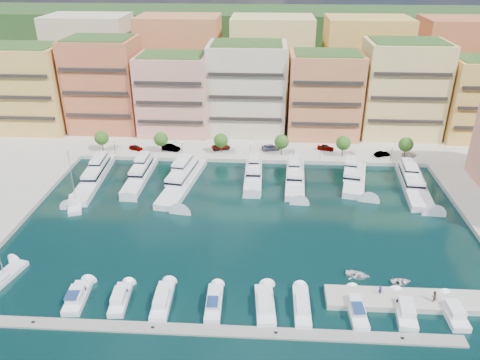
{
  "coord_description": "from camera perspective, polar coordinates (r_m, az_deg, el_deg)",
  "views": [
    {
      "loc": [
        3.83,
        -80.88,
        50.09
      ],
      "look_at": [
        -1.41,
        7.85,
        6.0
      ],
      "focal_mm": 35.0,
      "sensor_mm": 36.0,
      "label": 1
    }
  ],
  "objects": [
    {
      "name": "tender_2",
      "position": [
        83.98,
        19.04,
        -11.65
      ],
      "size": [
        3.67,
        2.82,
        0.71
      ],
      "primitive_type": "imported",
      "rotation": [
        0.0,
        0.0,
        1.69
      ],
      "color": "silver",
      "rests_on": "ground"
    },
    {
      "name": "yacht_0",
      "position": [
        117.48,
        -17.33,
        0.52
      ],
      "size": [
        5.54,
        24.6,
        7.3
      ],
      "color": "silver",
      "rests_on": "ground"
    },
    {
      "name": "yacht_5",
      "position": [
        114.9,
        13.76,
        0.39
      ],
      "size": [
        8.13,
        18.3,
        7.3
      ],
      "color": "silver",
      "rests_on": "ground"
    },
    {
      "name": "tree_2",
      "position": [
        123.61,
        -2.36,
        4.84
      ],
      "size": [
        3.8,
        3.8,
        5.65
      ],
      "color": "#473323",
      "rests_on": "north_quay"
    },
    {
      "name": "lamppost_1",
      "position": [
        123.2,
        -7.1,
        4.12
      ],
      "size": [
        0.3,
        0.3,
        4.2
      ],
      "color": "black",
      "rests_on": "north_quay"
    },
    {
      "name": "apartment_1",
      "position": [
        145.68,
        -16.21,
        11.14
      ],
      "size": [
        20.0,
        16.5,
        26.8
      ],
      "color": "#BC593E",
      "rests_on": "north_quay"
    },
    {
      "name": "cruiser_5",
      "position": [
        74.98,
        3.07,
        -15.02
      ],
      "size": [
        3.49,
        9.22,
        2.55
      ],
      "color": "white",
      "rests_on": "ground"
    },
    {
      "name": "lamppost_4",
      "position": [
        125.45,
        18.01,
        3.4
      ],
      "size": [
        0.3,
        0.3,
        4.2
      ],
      "color": "black",
      "rests_on": "north_quay"
    },
    {
      "name": "apartment_3",
      "position": [
        137.86,
        0.85,
        11.12
      ],
      "size": [
        22.0,
        16.5,
        25.8
      ],
      "color": "beige",
      "rests_on": "north_quay"
    },
    {
      "name": "south_pontoon",
      "position": [
        71.73,
        -3.21,
        -17.97
      ],
      "size": [
        72.0,
        2.2,
        0.35
      ],
      "primitive_type": "cube",
      "color": "gray",
      "rests_on": "ground"
    },
    {
      "name": "sailboat_2",
      "position": [
        107.52,
        -19.46,
        -2.85
      ],
      "size": [
        5.54,
        9.27,
        13.2
      ],
      "color": "silver",
      "rests_on": "ground"
    },
    {
      "name": "apartment_5",
      "position": [
        142.8,
        19.09,
        10.45
      ],
      "size": [
        22.0,
        16.5,
        26.8
      ],
      "color": "#D2BD6F",
      "rests_on": "north_quay"
    },
    {
      "name": "tree_0",
      "position": [
        130.62,
        -16.52,
        4.95
      ],
      "size": [
        3.8,
        3.8,
        5.65
      ],
      "color": "#473323",
      "rests_on": "north_quay"
    },
    {
      "name": "cruiser_4",
      "position": [
        75.32,
        -3.19,
        -14.77
      ],
      "size": [
        2.62,
        8.43,
        2.66
      ],
      "color": "white",
      "rests_on": "ground"
    },
    {
      "name": "car_3",
      "position": [
        127.17,
        3.79,
        3.98
      ],
      "size": [
        5.52,
        3.23,
        1.5
      ],
      "primitive_type": "imported",
      "rotation": [
        0.0,
        0.0,
        1.8
      ],
      "color": "gray",
      "rests_on": "north_quay"
    },
    {
      "name": "lamppost_0",
      "position": [
        127.63,
        -15.1,
        4.19
      ],
      "size": [
        0.3,
        0.3,
        4.2
      ],
      "color": "black",
      "rests_on": "north_quay"
    },
    {
      "name": "yacht_6",
      "position": [
        116.09,
        20.32,
        -0.28
      ],
      "size": [
        6.84,
        23.06,
        7.3
      ],
      "color": "silver",
      "rests_on": "ground"
    },
    {
      "name": "yacht_3",
      "position": [
        113.16,
        1.64,
        0.78
      ],
      "size": [
        4.18,
        17.19,
        7.3
      ],
      "color": "silver",
      "rests_on": "ground"
    },
    {
      "name": "yacht_2",
      "position": [
        111.49,
        -6.93,
        0.17
      ],
      "size": [
        8.6,
        25.69,
        7.3
      ],
      "color": "silver",
      "rests_on": "ground"
    },
    {
      "name": "tender_0",
      "position": [
        83.36,
        14.14,
        -11.15
      ],
      "size": [
        4.59,
        3.77,
        0.83
      ],
      "primitive_type": "imported",
      "rotation": [
        0.0,
        0.0,
        1.32
      ],
      "color": "silver",
      "rests_on": "ground"
    },
    {
      "name": "cruiser_2",
      "position": [
        78.22,
        -14.4,
        -13.93
      ],
      "size": [
        2.94,
        7.66,
        2.55
      ],
      "color": "white",
      "rests_on": "ground"
    },
    {
      "name": "lamppost_2",
      "position": [
        121.32,
        1.32,
        3.96
      ],
      "size": [
        0.3,
        0.3,
        4.2
      ],
      "color": "black",
      "rests_on": "north_quay"
    },
    {
      "name": "backblock_3",
      "position": [
        161.62,
        14.83,
        13.36
      ],
      "size": [
        26.0,
        18.0,
        30.0
      ],
      "primitive_type": "cube",
      "color": "gold",
      "rests_on": "north_quay"
    },
    {
      "name": "ground",
      "position": [
        95.21,
        0.57,
        -5.36
      ],
      "size": [
        400.0,
        400.0,
        0.0
      ],
      "primitive_type": "plane",
      "color": "black",
      "rests_on": "ground"
    },
    {
      "name": "car_4",
      "position": [
        128.98,
        10.39,
        3.93
      ],
      "size": [
        4.78,
        2.86,
        1.52
      ],
      "primitive_type": "imported",
      "rotation": [
        0.0,
        0.0,
        1.32
      ],
      "color": "gray",
      "rests_on": "north_quay"
    },
    {
      "name": "tree_3",
      "position": [
        123.11,
        5.1,
        4.66
      ],
      "size": [
        3.8,
        3.8,
        5.65
      ],
      "color": "#473323",
      "rests_on": "north_quay"
    },
    {
      "name": "backblock_2",
      "position": [
        158.59,
        3.84,
        13.91
      ],
      "size": [
        26.0,
        18.0,
        30.0
      ],
      "primitive_type": "cube",
      "color": "#D2BD6F",
      "rests_on": "north_quay"
    },
    {
      "name": "car_5",
      "position": [
        128.52,
        16.93,
        3.06
      ],
      "size": [
        4.34,
        2.8,
        1.35
      ],
      "primitive_type": "imported",
      "rotation": [
        0.0,
        0.0,
        1.94
      ],
      "color": "gray",
      "rests_on": "north_quay"
    },
    {
      "name": "tree_4",
      "position": [
        124.69,
        12.49,
        4.41
      ],
      "size": [
        3.8,
        3.8,
        5.65
      ],
      "color": "#473323",
      "rests_on": "north_quay"
    },
    {
      "name": "hillside",
      "position": [
        197.38,
        2.2,
        11.66
      ],
      "size": [
        240.0,
        40.0,
        58.0
      ],
      "primitive_type": "cube",
      "color": "#1F3917",
      "rests_on": "ground"
    },
    {
      "name": "backblock_1",
      "position": [
        161.19,
        -7.22,
        13.97
      ],
      "size": [
        26.0,
        18.0,
        30.0
      ],
      "primitive_type": "cube",
      "color": "#D87651",
      "rests_on": "north_quay"
    },
    {
      "name": "lamppost_3",
      "position": [
        122.08,
        9.81,
        3.71
      ],
      "size": [
        0.3,
        0.3,
        4.2
      ],
      "color": "black",
      "rests_on": "north_quay"
    },
    {
      "name": "yacht_4",
      "position": [
        112.32,
        6.71,
        0.32
      ],
      "size": [
        5.43,
        19.9,
        7.3
      ],
      "color": "silver",
      "rests_on": "ground"
    },
    {
      "name": "person_1",
      "position": [
        80.13,
        22.54,
        -12.95
      ],
      "size": [
        1.17,
        1.11,
        1.91
      ],
      "primitive_type": "imported",
      "rotation": [
        0.0,
        0.0,
        3.7
      ],
      "color": "#46312A",
      "rests_on": "finger_pier"
    },
    {
      "name": "tree_5",
      "position": [
        128.25,
        19.57,
        4.1
      ],
      "size": [
        3.8,
        3.8,
        5.65
      ],
      "color": "#473323",
      "rests_on": "north_quay"
    },
    {
      "name": "sailboat_0",
      "position": [
        89.68,
        -26.87,
        -10.65
      ],
      "size": [
        4.72,
        9.78,
        13.2
      ],
      "color": "silver",
      "rests_on": "ground"
    },
    {
      "name": "cruiser_1",
      "position": [
        80.43,
        -19.24,
        -13.39
      ],
      "size": [
        3.35,
        7.87,
        2.66
      ],
      "color": "white",
      "rests_on": "ground"
    },
    {
      "name": "cruiser_9",
      "position": [
        80.44,
        24.55,
        -14.52
      ],
      "size": [
        2.88,
        7.53,
        2.55
      ],
      "color": "white",
      "rests_on": "ground"
    },
    {
      "name": "tree_1",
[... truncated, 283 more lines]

